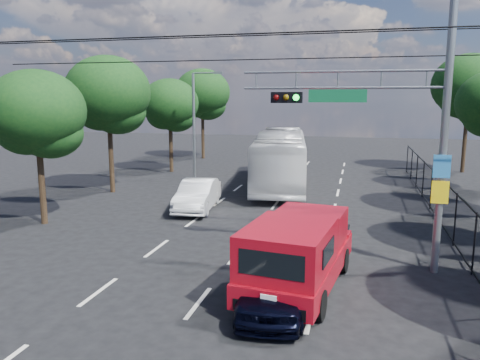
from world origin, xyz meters
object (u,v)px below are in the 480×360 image
(red_pickup, at_px, (299,251))
(navy_hatchback, at_px, (274,282))
(white_van, at_px, (198,195))
(signal_mast, at_px, (404,104))
(white_bus, at_px, (281,158))

(red_pickup, height_order, navy_hatchback, red_pickup)
(red_pickup, bearing_deg, navy_hatchback, -110.54)
(navy_hatchback, distance_m, white_van, 11.29)
(signal_mast, bearing_deg, white_bus, 113.74)
(signal_mast, bearing_deg, white_van, 145.31)
(signal_mast, xyz_separation_m, white_bus, (-5.91, 13.43, -3.52))
(signal_mast, relative_size, white_van, 2.13)
(navy_hatchback, bearing_deg, white_van, 114.40)
(navy_hatchback, height_order, white_van, white_van)
(signal_mast, relative_size, navy_hatchback, 2.29)
(white_van, bearing_deg, signal_mast, -41.13)
(white_bus, bearing_deg, signal_mast, -73.76)
(white_van, bearing_deg, red_pickup, -61.25)
(navy_hatchback, xyz_separation_m, white_bus, (-2.62, 17.16, 1.02))
(white_bus, xyz_separation_m, white_van, (-2.92, -7.32, -0.99))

